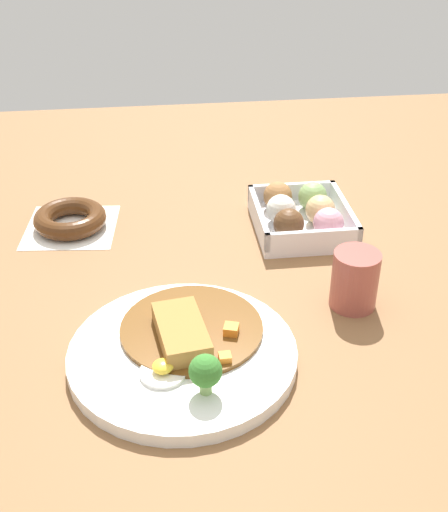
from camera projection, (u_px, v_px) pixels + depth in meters
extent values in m
plane|color=brown|center=(212.00, 301.00, 0.91)|extent=(1.60, 1.60, 0.00)
cylinder|color=white|center=(183.00, 355.00, 0.80)|extent=(0.28, 0.28, 0.02)
cylinder|color=brown|center=(192.00, 328.00, 0.83)|extent=(0.18, 0.18, 0.01)
cube|color=#A87538|center=(181.00, 332.00, 0.80)|extent=(0.11, 0.07, 0.02)
cylinder|color=white|center=(163.00, 372.00, 0.76)|extent=(0.05, 0.05, 0.00)
ellipsoid|color=yellow|center=(163.00, 366.00, 0.75)|extent=(0.02, 0.02, 0.01)
cylinder|color=#8CB766|center=(206.00, 386.00, 0.73)|extent=(0.01, 0.01, 0.02)
sphere|color=#387A2D|center=(205.00, 371.00, 0.72)|extent=(0.04, 0.04, 0.04)
cube|color=orange|center=(222.00, 360.00, 0.77)|extent=(0.01, 0.01, 0.01)
cube|color=orange|center=(231.00, 331.00, 0.81)|extent=(0.02, 0.02, 0.02)
cube|color=white|center=(301.00, 225.00, 1.08)|extent=(0.17, 0.15, 0.01)
cube|color=white|center=(314.00, 240.00, 1.00)|extent=(0.01, 0.15, 0.03)
cube|color=white|center=(292.00, 192.00, 1.13)|extent=(0.01, 0.15, 0.03)
cube|color=white|center=(345.00, 211.00, 1.07)|extent=(0.17, 0.01, 0.03)
cube|color=white|center=(258.00, 217.00, 1.06)|extent=(0.17, 0.01, 0.03)
sphere|color=pink|center=(328.00, 223.00, 1.02)|extent=(0.05, 0.05, 0.05)
sphere|color=#DBB77A|center=(320.00, 210.00, 1.06)|extent=(0.05, 0.05, 0.05)
sphere|color=#84A860|center=(313.00, 196.00, 1.10)|extent=(0.05, 0.05, 0.05)
sphere|color=brown|center=(289.00, 224.00, 1.02)|extent=(0.05, 0.05, 0.05)
sphere|color=silver|center=(281.00, 209.00, 1.06)|extent=(0.05, 0.05, 0.05)
sphere|color=#9E6B3D|center=(278.00, 196.00, 1.10)|extent=(0.05, 0.05, 0.05)
cube|color=white|center=(71.00, 227.00, 1.08)|extent=(0.16, 0.16, 0.00)
torus|color=#4C2B14|center=(70.00, 218.00, 1.07)|extent=(0.12, 0.12, 0.03)
cylinder|color=#9E4C42|center=(355.00, 280.00, 0.88)|extent=(0.06, 0.06, 0.08)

